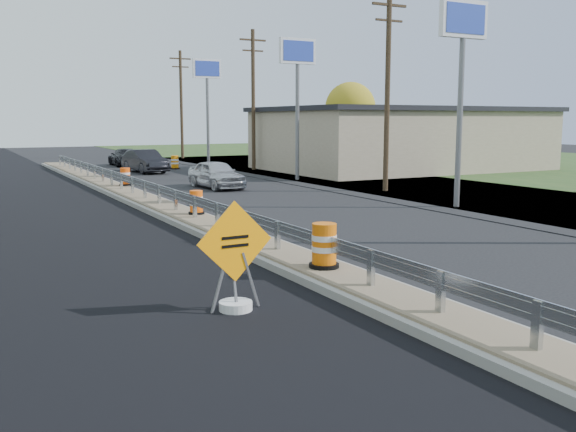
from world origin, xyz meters
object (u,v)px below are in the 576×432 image
barrel_median_mid (196,203)px  barrel_shoulder_far (175,163)px  car_dark_mid (145,161)px  caution_sign (235,283)px  car_silver (216,174)px  barrel_median_near (324,246)px  car_dark_far (125,157)px  barrel_median_far (125,177)px

barrel_median_mid → barrel_shoulder_far: barrel_median_mid is taller
barrel_median_mid → car_dark_mid: (4.03, 20.77, 0.13)m
caution_sign → car_silver: caution_sign is taller
car_silver → car_dark_mid: car_dark_mid is taller
caution_sign → barrel_median_near: 3.02m
barrel_median_mid → car_silver: size_ratio=0.20×
caution_sign → barrel_shoulder_far: bearing=71.6°
caution_sign → car_dark_far: caution_sign is taller
caution_sign → car_dark_mid: 31.85m
barrel_shoulder_far → car_silver: (-2.17, -13.25, 0.25)m
barrel_median_near → barrel_shoulder_far: size_ratio=1.03×
caution_sign → car_silver: 21.21m
car_dark_mid → barrel_median_far: bearing=-117.2°
car_silver → barrel_shoulder_far: bearing=76.7°
barrel_median_far → car_dark_far: size_ratio=0.19×
barrel_median_near → car_silver: (4.85, 18.46, 0.01)m
barrel_shoulder_far → barrel_median_far: bearing=-118.3°
car_dark_mid → car_dark_far: (0.35, 6.84, -0.10)m
barrel_median_near → car_dark_far: car_dark_far is taller
barrel_median_mid → car_silver: car_silver is taller
caution_sign → barrel_median_far: (3.27, 21.10, 0.13)m
barrel_median_far → barrel_shoulder_far: (6.45, 11.97, -0.19)m
car_dark_far → caution_sign: bearing=81.2°
car_silver → car_dark_far: bearing=86.5°
barrel_median_mid → barrel_median_far: (0.26, 10.81, 0.02)m
barrel_median_far → car_dark_far: bearing=76.2°
car_silver → car_dark_far: 18.08m
barrel_shoulder_far → car_silver: size_ratio=0.23×
barrel_median_mid → barrel_shoulder_far: (6.71, 22.78, -0.16)m
caution_sign → barrel_median_mid: (3.01, 10.29, 0.11)m
barrel_shoulder_far → car_dark_mid: car_dark_mid is taller
barrel_median_far → car_silver: car_silver is taller
barrel_median_near → barrel_median_mid: 8.94m
barrel_shoulder_far → car_dark_mid: bearing=-143.0°
barrel_shoulder_far → car_silver: car_silver is taller
barrel_median_near → barrel_shoulder_far: 32.48m
barrel_median_far → caution_sign: bearing=-98.8°
barrel_median_mid → car_dark_far: car_dark_far is taller
caution_sign → car_dark_mid: size_ratio=0.44×
barrel_median_mid → car_dark_mid: size_ratio=0.18×
caution_sign → barrel_median_near: caution_sign is taller
caution_sign → car_silver: bearing=67.1°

